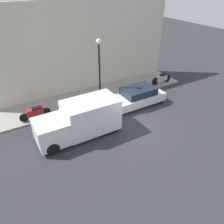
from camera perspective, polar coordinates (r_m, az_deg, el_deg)
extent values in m
plane|color=#2D2D33|center=(13.63, 4.60, -3.61)|extent=(60.00, 60.00, 0.00)
cube|color=gray|center=(16.99, -4.19, 4.41)|extent=(2.81, 14.63, 0.10)
cube|color=beige|center=(17.09, -7.08, 16.30)|extent=(0.30, 14.63, 6.67)
cube|color=silver|center=(15.67, 6.21, 3.49)|extent=(1.75, 4.15, 0.58)
cube|color=#192333|center=(15.53, 6.95, 5.43)|extent=(1.54, 2.28, 0.50)
cylinder|color=black|center=(14.41, 2.78, 0.23)|extent=(0.20, 0.67, 0.67)
cylinder|color=black|center=(15.51, -0.24, 2.79)|extent=(0.20, 0.67, 0.67)
cylinder|color=black|center=(16.15, 12.34, 3.25)|extent=(0.20, 0.67, 0.67)
cylinder|color=black|center=(17.15, 9.04, 5.40)|extent=(0.20, 0.67, 0.67)
cube|color=white|center=(12.59, -5.52, -0.80)|extent=(1.83, 3.08, 1.87)
cube|color=white|center=(12.16, -15.59, -4.97)|extent=(1.74, 1.66, 1.31)
cube|color=#192333|center=(11.91, -16.97, -3.90)|extent=(1.56, 0.91, 0.52)
cylinder|color=black|center=(11.82, -15.18, -9.24)|extent=(0.22, 0.70, 0.70)
cylinder|color=black|center=(13.05, -17.24, -5.17)|extent=(0.22, 0.70, 0.70)
cylinder|color=black|center=(12.81, -0.01, -4.22)|extent=(0.22, 0.70, 0.70)
cylinder|color=black|center=(13.95, -3.27, -0.90)|extent=(0.22, 0.70, 0.70)
cube|color=#B7B7BF|center=(19.03, 12.79, 8.65)|extent=(0.30, 1.05, 0.43)
cube|color=black|center=(19.01, 13.22, 9.48)|extent=(0.27, 0.57, 0.12)
cylinder|color=black|center=(18.68, 11.21, 7.83)|extent=(0.10, 0.65, 0.65)
cylinder|color=black|center=(19.52, 14.20, 8.54)|extent=(0.10, 0.65, 0.65)
cube|color=#B21E1E|center=(14.68, -19.49, -0.07)|extent=(0.30, 1.05, 0.45)
cube|color=black|center=(14.55, -19.15, 1.03)|extent=(0.27, 0.57, 0.12)
cylinder|color=black|center=(14.71, -21.96, -1.40)|extent=(0.10, 0.57, 0.57)
cylinder|color=black|center=(14.87, -16.79, 0.07)|extent=(0.10, 0.57, 0.57)
cylinder|color=black|center=(15.13, -3.24, 9.81)|extent=(0.12, 0.12, 4.20)
sphere|color=silver|center=(14.43, -3.52, 17.92)|extent=(0.36, 0.36, 0.36)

